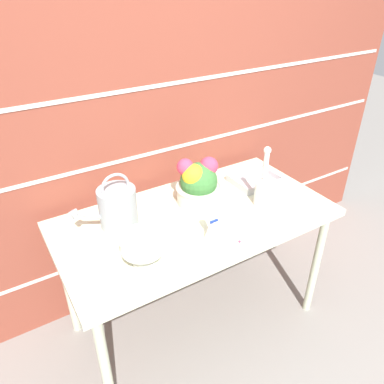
{
  "coord_description": "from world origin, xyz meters",
  "views": [
    {
      "loc": [
        -0.81,
        -1.28,
        1.8
      ],
      "look_at": [
        0.0,
        0.04,
        0.86
      ],
      "focal_mm": 35.0,
      "sensor_mm": 36.0,
      "label": 1
    }
  ],
  "objects_px": {
    "crystal_pedestal_bowl": "(142,244)",
    "flower_planter": "(198,183)",
    "figurine_vase": "(211,227)",
    "wire_tray": "(254,180)",
    "watering_can": "(117,207)",
    "glass_decanter": "(263,188)"
  },
  "relations": [
    {
      "from": "watering_can",
      "to": "glass_decanter",
      "type": "xyz_separation_m",
      "value": [
        0.7,
        -0.22,
        -0.0
      ]
    },
    {
      "from": "crystal_pedestal_bowl",
      "to": "glass_decanter",
      "type": "distance_m",
      "value": 0.71
    },
    {
      "from": "crystal_pedestal_bowl",
      "to": "flower_planter",
      "type": "distance_m",
      "value": 0.52
    },
    {
      "from": "watering_can",
      "to": "flower_planter",
      "type": "xyz_separation_m",
      "value": [
        0.43,
        -0.03,
        0.01
      ]
    },
    {
      "from": "glass_decanter",
      "to": "figurine_vase",
      "type": "relative_size",
      "value": 1.82
    },
    {
      "from": "glass_decanter",
      "to": "figurine_vase",
      "type": "xyz_separation_m",
      "value": [
        -0.39,
        -0.11,
        -0.03
      ]
    },
    {
      "from": "crystal_pedestal_bowl",
      "to": "flower_planter",
      "type": "relative_size",
      "value": 0.75
    },
    {
      "from": "crystal_pedestal_bowl",
      "to": "flower_planter",
      "type": "bearing_deg",
      "value": 31.91
    },
    {
      "from": "wire_tray",
      "to": "glass_decanter",
      "type": "bearing_deg",
      "value": -119.99
    },
    {
      "from": "watering_can",
      "to": "crystal_pedestal_bowl",
      "type": "relative_size",
      "value": 1.71
    },
    {
      "from": "glass_decanter",
      "to": "figurine_vase",
      "type": "bearing_deg",
      "value": -164.35
    },
    {
      "from": "wire_tray",
      "to": "figurine_vase",
      "type": "bearing_deg",
      "value": -148.43
    },
    {
      "from": "crystal_pedestal_bowl",
      "to": "flower_planter",
      "type": "height_order",
      "value": "flower_planter"
    },
    {
      "from": "flower_planter",
      "to": "glass_decanter",
      "type": "bearing_deg",
      "value": -35.49
    },
    {
      "from": "figurine_vase",
      "to": "crystal_pedestal_bowl",
      "type": "bearing_deg",
      "value": 175.53
    },
    {
      "from": "crystal_pedestal_bowl",
      "to": "figurine_vase",
      "type": "relative_size",
      "value": 1.06
    },
    {
      "from": "watering_can",
      "to": "crystal_pedestal_bowl",
      "type": "height_order",
      "value": "watering_can"
    },
    {
      "from": "crystal_pedestal_bowl",
      "to": "glass_decanter",
      "type": "bearing_deg",
      "value": 6.71
    },
    {
      "from": "wire_tray",
      "to": "flower_planter",
      "type": "bearing_deg",
      "value": -178.57
    },
    {
      "from": "watering_can",
      "to": "crystal_pedestal_bowl",
      "type": "bearing_deg",
      "value": -92.2
    },
    {
      "from": "figurine_vase",
      "to": "wire_tray",
      "type": "distance_m",
      "value": 0.59
    },
    {
      "from": "watering_can",
      "to": "figurine_vase",
      "type": "distance_m",
      "value": 0.45
    }
  ]
}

